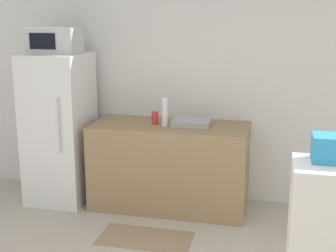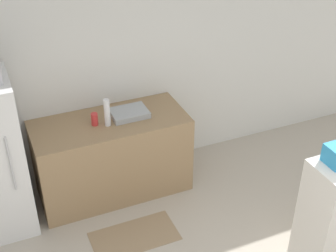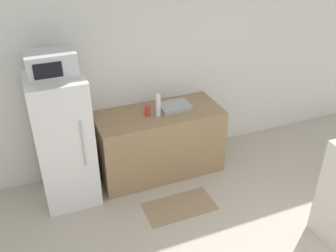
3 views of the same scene
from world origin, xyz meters
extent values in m
cube|color=silver|center=(0.00, 2.91, 1.30)|extent=(8.00, 0.06, 2.60)
cylinder|color=#B7B7BC|center=(-1.43, 2.13, 0.90)|extent=(0.02, 0.02, 0.55)
cube|color=#937551|center=(-0.42, 2.54, 0.44)|extent=(1.58, 0.69, 0.87)
cube|color=#9EA3A8|center=(-0.20, 2.56, 0.90)|extent=(0.37, 0.28, 0.06)
cylinder|color=silver|center=(-0.45, 2.47, 1.02)|extent=(0.06, 0.06, 0.29)
cylinder|color=red|center=(-0.57, 2.53, 0.94)|extent=(0.07, 0.07, 0.13)
cube|color=#937A5B|center=(-0.46, 1.76, 0.00)|extent=(0.83, 0.44, 0.01)
camera|label=1|loc=(0.62, -1.93, 1.96)|focal=50.00mm
camera|label=2|loc=(-1.47, -1.39, 3.31)|focal=50.00mm
camera|label=3|loc=(-1.85, -1.28, 3.07)|focal=40.00mm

